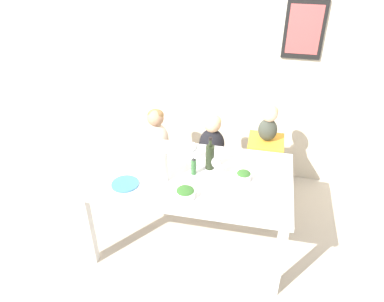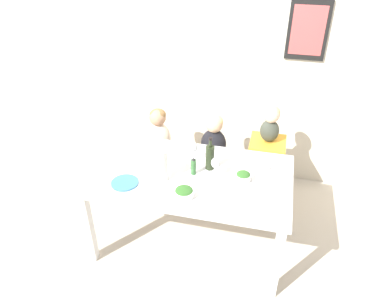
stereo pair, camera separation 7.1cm
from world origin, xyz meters
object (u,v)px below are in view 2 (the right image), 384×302
(dinner_plate_back_left, at_px, (154,149))
(dinner_plate_back_right, at_px, (258,165))
(chair_far_left, at_px, (160,156))
(wine_glass_far, at_px, (193,148))
(chair_right_highchair, at_px, (266,156))
(wine_glass_near, at_px, (216,163))
(person_child_center, at_px, (214,137))
(person_child_left, at_px, (158,130))
(person_baby_right, at_px, (271,122))
(paper_towel_roll, at_px, (161,165))
(salad_bowl_small, at_px, (243,176))
(chair_far_center, at_px, (213,163))
(salad_bowl_large, at_px, (184,192))
(dinner_plate_front_left, at_px, (125,183))
(wine_bottle, at_px, (210,157))

(dinner_plate_back_left, distance_m, dinner_plate_back_right, 0.95)
(chair_far_left, bearing_deg, wine_glass_far, -46.67)
(chair_right_highchair, relative_size, dinner_plate_back_left, 3.36)
(chair_right_highchair, height_order, dinner_plate_back_left, dinner_plate_back_left)
(wine_glass_near, bearing_deg, chair_right_highchair, 61.57)
(person_child_center, bearing_deg, person_child_left, 180.00)
(person_child_center, height_order, person_baby_right, person_baby_right)
(paper_towel_roll, relative_size, wine_glass_near, 1.49)
(chair_far_left, distance_m, chair_right_highchair, 1.13)
(paper_towel_roll, bearing_deg, wine_glass_near, 17.54)
(chair_right_highchair, height_order, person_child_left, person_child_left)
(salad_bowl_small, xyz_separation_m, dinner_plate_back_right, (0.10, 0.23, -0.03))
(person_baby_right, height_order, wine_glass_far, person_baby_right)
(wine_glass_far, bearing_deg, chair_right_highchair, 40.55)
(chair_far_left, bearing_deg, paper_towel_roll, -69.99)
(chair_far_center, distance_m, dinner_plate_back_left, 0.75)
(chair_right_highchair, distance_m, paper_towel_roll, 1.21)
(person_child_left, bearing_deg, salad_bowl_large, -62.04)
(wine_glass_far, xyz_separation_m, dinner_plate_front_left, (-0.46, -0.45, -0.13))
(wine_glass_near, xyz_separation_m, dinner_plate_back_left, (-0.62, 0.27, -0.13))
(paper_towel_roll, xyz_separation_m, salad_bowl_small, (0.65, 0.14, -0.10))
(salad_bowl_small, bearing_deg, person_baby_right, 77.43)
(chair_far_left, distance_m, wine_glass_far, 0.88)
(chair_far_center, xyz_separation_m, dinner_plate_back_left, (-0.47, -0.44, 0.38))
(paper_towel_roll, bearing_deg, person_baby_right, 46.47)
(dinner_plate_back_right, bearing_deg, person_baby_right, 83.21)
(person_child_left, height_order, dinner_plate_back_left, person_child_left)
(chair_far_left, distance_m, dinner_plate_back_left, 0.59)
(wine_glass_near, distance_m, dinner_plate_back_right, 0.43)
(chair_far_center, xyz_separation_m, paper_towel_roll, (-0.27, -0.84, 0.51))
(chair_far_center, height_order, person_child_left, person_child_left)
(wine_glass_far, bearing_deg, chair_far_center, 81.03)
(chair_far_center, relative_size, person_child_left, 0.97)
(dinner_plate_back_left, bearing_deg, dinner_plate_front_left, -97.66)
(person_child_center, distance_m, dinner_plate_back_left, 0.65)
(salad_bowl_small, bearing_deg, chair_far_left, 143.55)
(person_baby_right, bearing_deg, dinner_plate_back_left, -156.30)
(chair_far_left, height_order, chair_right_highchair, chair_right_highchair)
(salad_bowl_small, distance_m, dinner_plate_back_right, 0.26)
(wine_bottle, bearing_deg, dinner_plate_back_right, 18.73)
(person_baby_right, bearing_deg, chair_right_highchair, -90.00)
(wine_glass_near, xyz_separation_m, salad_bowl_small, (0.23, 0.01, -0.10))
(paper_towel_roll, xyz_separation_m, salad_bowl_large, (0.23, -0.17, -0.10))
(wine_glass_near, bearing_deg, wine_bottle, 122.85)
(dinner_plate_back_right, bearing_deg, chair_right_highchair, 83.18)
(person_child_center, xyz_separation_m, salad_bowl_large, (-0.04, -1.02, 0.09))
(wine_bottle, height_order, dinner_plate_back_left, wine_bottle)
(chair_right_highchair, relative_size, dinner_plate_front_left, 3.36)
(wine_glass_near, distance_m, wine_glass_far, 0.30)
(chair_right_highchair, distance_m, dinner_plate_front_left, 1.46)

